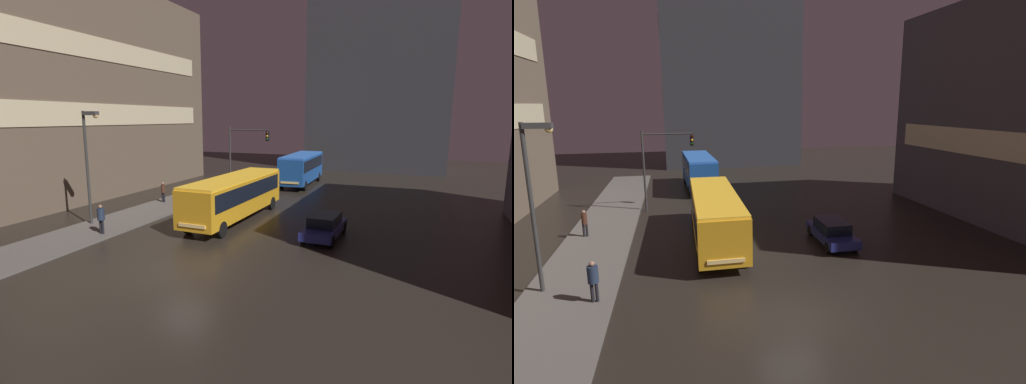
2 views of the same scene
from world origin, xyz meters
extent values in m
plane|color=black|center=(0.00, 0.00, 0.00)|extent=(120.00, 120.00, 0.00)
cube|color=#56514C|center=(-9.00, 10.00, 0.07)|extent=(4.00, 48.00, 0.15)
cube|color=beige|center=(15.95, 9.42, 5.68)|extent=(0.24, 17.30, 1.80)
cube|color=#2D2D33|center=(3.81, 44.30, 13.82)|extent=(18.00, 12.00, 27.63)
cube|color=beige|center=(-5.14, 44.30, 9.80)|extent=(0.24, 10.20, 1.80)
cube|color=beige|center=(-5.14, 44.30, 18.03)|extent=(0.24, 10.20, 1.80)
cube|color=orange|center=(-1.99, 9.55, 1.73)|extent=(2.74, 11.06, 2.37)
cube|color=black|center=(-1.99, 9.55, 2.17)|extent=(2.79, 10.18, 1.10)
cube|color=yellow|center=(-1.99, 9.55, 3.00)|extent=(2.69, 10.84, 0.16)
cube|color=#F4CC72|center=(-2.08, 4.02, 0.95)|extent=(1.80, 0.13, 0.20)
cylinder|color=black|center=(-0.87, 5.42, 0.50)|extent=(0.27, 1.00, 1.00)
cylinder|color=black|center=(-3.24, 5.46, 0.50)|extent=(0.27, 1.00, 1.00)
cylinder|color=black|center=(-0.74, 13.64, 0.50)|extent=(0.27, 1.00, 1.00)
cylinder|color=black|center=(-3.11, 13.68, 0.50)|extent=(0.27, 1.00, 1.00)
cube|color=#194793|center=(-1.89, 25.84, 1.84)|extent=(2.93, 9.51, 2.59)
cube|color=black|center=(-1.89, 25.84, 2.39)|extent=(2.96, 8.76, 1.10)
cube|color=blue|center=(-1.89, 25.84, 3.22)|extent=(2.87, 9.32, 0.16)
cube|color=#F4CC72|center=(-1.70, 21.12, 0.95)|extent=(1.79, 0.17, 0.20)
cylinder|color=black|center=(-0.58, 22.58, 0.50)|extent=(0.29, 1.01, 1.00)
cylinder|color=black|center=(-2.93, 22.49, 0.50)|extent=(0.29, 1.01, 1.00)
cylinder|color=black|center=(-0.84, 29.19, 0.50)|extent=(0.29, 1.01, 1.00)
cylinder|color=black|center=(-3.20, 29.10, 0.50)|extent=(0.29, 1.01, 1.00)
cube|color=navy|center=(4.82, 7.76, 0.55)|extent=(1.92, 4.63, 0.50)
cube|color=black|center=(4.82, 7.76, 1.11)|extent=(1.60, 2.56, 0.63)
cylinder|color=black|center=(5.62, 6.14, 0.32)|extent=(0.21, 0.64, 0.64)
cylinder|color=black|center=(3.95, 6.18, 0.32)|extent=(0.21, 0.64, 0.64)
cylinder|color=black|center=(5.68, 9.34, 0.32)|extent=(0.21, 0.64, 0.64)
cylinder|color=black|center=(4.02, 9.37, 0.32)|extent=(0.21, 0.64, 0.64)
cylinder|color=black|center=(-9.93, 12.10, 0.55)|extent=(0.14, 0.14, 0.80)
cylinder|color=black|center=(-9.75, 12.10, 0.55)|extent=(0.14, 0.14, 0.80)
cylinder|color=#422319|center=(-9.84, 12.10, 1.28)|extent=(0.45, 0.45, 0.67)
sphere|color=#8C664C|center=(-9.84, 12.10, 1.73)|extent=(0.22, 0.22, 0.22)
cylinder|color=black|center=(-7.83, 2.88, 0.58)|extent=(0.14, 0.14, 0.86)
cylinder|color=black|center=(-7.65, 2.88, 0.58)|extent=(0.14, 0.14, 0.86)
cylinder|color=#1E283D|center=(-7.74, 2.88, 1.37)|extent=(0.59, 0.59, 0.72)
sphere|color=#8C664C|center=(-7.74, 2.88, 1.84)|extent=(0.22, 0.22, 0.22)
cylinder|color=#2D2D2D|center=(-6.52, 18.04, 3.16)|extent=(0.16, 0.16, 6.32)
cylinder|color=#2D2D2D|center=(-4.65, 18.04, 6.02)|extent=(3.73, 0.12, 0.12)
cube|color=black|center=(-2.79, 18.04, 5.52)|extent=(0.30, 0.24, 0.90)
sphere|color=#390706|center=(-2.79, 17.90, 5.80)|extent=(0.18, 0.18, 0.18)
sphere|color=gold|center=(-2.79, 17.90, 5.52)|extent=(0.18, 0.18, 0.18)
sphere|color=black|center=(-2.79, 17.90, 5.24)|extent=(0.18, 0.18, 0.18)
cylinder|color=#2D2D2D|center=(-10.18, 4.50, 3.84)|extent=(0.18, 0.18, 7.37)
cube|color=#383838|center=(-9.58, 4.50, 7.37)|extent=(1.10, 0.36, 0.24)
sphere|color=#F4CC72|center=(-9.18, 4.50, 7.22)|extent=(0.32, 0.32, 0.32)
camera|label=1|loc=(9.91, -15.09, 7.06)|focal=28.00mm
camera|label=2|loc=(-4.24, -13.72, 8.22)|focal=28.00mm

